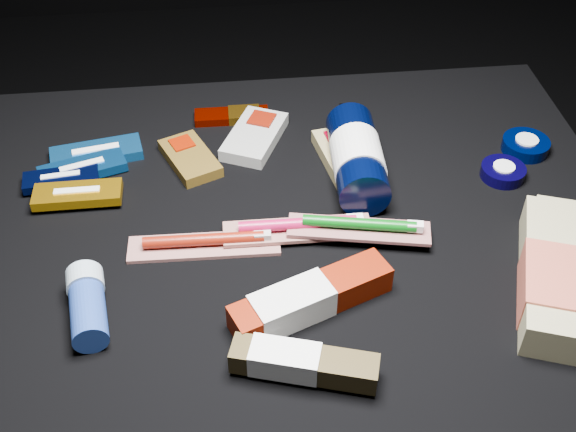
{
  "coord_description": "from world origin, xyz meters",
  "views": [
    {
      "loc": [
        -0.06,
        -0.7,
        1.07
      ],
      "look_at": [
        0.01,
        0.01,
        0.42
      ],
      "focal_mm": 45.0,
      "sensor_mm": 36.0,
      "label": 1
    }
  ],
  "objects": [
    {
      "name": "luna_bar_1",
      "position": [
        -0.27,
        0.16,
        0.41
      ],
      "size": [
        0.13,
        0.08,
        0.02
      ],
      "rotation": [
        0.0,
        0.0,
        0.31
      ],
      "color": "#0E498E",
      "rests_on": "cloth_table"
    },
    {
      "name": "cloth_table",
      "position": [
        0.0,
        0.0,
        0.2
      ],
      "size": [
        0.98,
        0.78,
        0.4
      ],
      "primitive_type": "cube",
      "color": "black",
      "rests_on": "ground"
    },
    {
      "name": "clif_bar_2",
      "position": [
        0.12,
        0.15,
        0.41
      ],
      "size": [
        0.09,
        0.14,
        0.02
      ],
      "rotation": [
        0.0,
        0.0,
        0.17
      ],
      "color": "#968752",
      "rests_on": "cloth_table"
    },
    {
      "name": "toothbrush_pack_1",
      "position": [
        0.03,
        -0.01,
        0.42
      ],
      "size": [
        0.2,
        0.05,
        0.02
      ],
      "rotation": [
        0.0,
        0.0,
        -0.02
      ],
      "color": "#A49C99",
      "rests_on": "cloth_table"
    },
    {
      "name": "ground",
      "position": [
        0.0,
        0.0,
        0.0
      ],
      "size": [
        3.0,
        3.0,
        0.0
      ],
      "primitive_type": "plane",
      "color": "black",
      "rests_on": "ground"
    },
    {
      "name": "luna_bar_0",
      "position": [
        -0.26,
        0.19,
        0.41
      ],
      "size": [
        0.14,
        0.07,
        0.02
      ],
      "rotation": [
        0.0,
        0.0,
        0.18
      ],
      "color": "#155FA9",
      "rests_on": "cloth_table"
    },
    {
      "name": "clif_bar_0",
      "position": [
        -0.12,
        0.17,
        0.41
      ],
      "size": [
        0.1,
        0.12,
        0.02
      ],
      "rotation": [
        0.0,
        0.0,
        0.41
      ],
      "color": "#533D13",
      "rests_on": "cloth_table"
    },
    {
      "name": "cream_tin_upper",
      "position": [
        0.39,
        0.14,
        0.41
      ],
      "size": [
        0.07,
        0.07,
        0.02
      ],
      "rotation": [
        0.0,
        0.0,
        -0.29
      ],
      "color": "black",
      "rests_on": "cloth_table"
    },
    {
      "name": "luna_bar_3",
      "position": [
        -0.27,
        0.09,
        0.41
      ],
      "size": [
        0.12,
        0.05,
        0.02
      ],
      "rotation": [
        0.0,
        0.0,
        0.0
      ],
      "color": "#C7880D",
      "rests_on": "cloth_table"
    },
    {
      "name": "bodywash_bottle",
      "position": [
        0.33,
        -0.14,
        0.42
      ],
      "size": [
        0.16,
        0.25,
        0.05
      ],
      "rotation": [
        0.0,
        0.0,
        -0.35
      ],
      "color": "tan",
      "rests_on": "cloth_table"
    },
    {
      "name": "lotion_bottle",
      "position": [
        0.13,
        0.11,
        0.44
      ],
      "size": [
        0.08,
        0.23,
        0.07
      ],
      "rotation": [
        0.0,
        0.0,
        -0.05
      ],
      "color": "black",
      "rests_on": "cloth_table"
    },
    {
      "name": "toothpaste_carton_red",
      "position": [
        0.02,
        -0.14,
        0.42
      ],
      "size": [
        0.21,
        0.12,
        0.04
      ],
      "rotation": [
        0.0,
        0.0,
        0.39
      ],
      "color": "#721402",
      "rests_on": "cloth_table"
    },
    {
      "name": "cream_tin_lower",
      "position": [
        0.34,
        0.08,
        0.41
      ],
      "size": [
        0.06,
        0.06,
        0.02
      ],
      "rotation": [
        0.0,
        0.0,
        -0.36
      ],
      "color": "black",
      "rests_on": "cloth_table"
    },
    {
      "name": "clif_bar_1",
      "position": [
        -0.01,
        0.21,
        0.41
      ],
      "size": [
        0.12,
        0.14,
        0.02
      ],
      "rotation": [
        0.0,
        0.0,
        -0.43
      ],
      "color": "#A2A39D",
      "rests_on": "cloth_table"
    },
    {
      "name": "deodorant_stick",
      "position": [
        -0.24,
        -0.12,
        0.42
      ],
      "size": [
        0.06,
        0.11,
        0.05
      ],
      "rotation": [
        0.0,
        0.0,
        0.16
      ],
      "color": "navy",
      "rests_on": "cloth_table"
    },
    {
      "name": "luna_bar_2",
      "position": [
        -0.3,
        0.13,
        0.41
      ],
      "size": [
        0.11,
        0.05,
        0.01
      ],
      "rotation": [
        0.0,
        0.0,
        0.11
      ],
      "color": "black",
      "rests_on": "cloth_table"
    },
    {
      "name": "toothbrush_pack_0",
      "position": [
        -0.1,
        -0.02,
        0.41
      ],
      "size": [
        0.2,
        0.05,
        0.02
      ],
      "rotation": [
        0.0,
        0.0,
        -0.03
      ],
      "color": "#B2ACA5",
      "rests_on": "cloth_table"
    },
    {
      "name": "toothbrush_pack_2",
      "position": [
        0.11,
        -0.02,
        0.42
      ],
      "size": [
        0.19,
        0.08,
        0.02
      ],
      "rotation": [
        0.0,
        0.0,
        -0.2
      ],
      "color": "#A69E9A",
      "rests_on": "cloth_table"
    },
    {
      "name": "toothpaste_carton_green",
      "position": [
        -0.0,
        -0.23,
        0.42
      ],
      "size": [
        0.17,
        0.08,
        0.03
      ],
      "rotation": [
        0.0,
        0.0,
        -0.3
      ],
      "color": "#3B2F14",
      "rests_on": "cloth_table"
    },
    {
      "name": "power_bar",
      "position": [
        -0.04,
        0.27,
        0.41
      ],
      "size": [
        0.12,
        0.04,
        0.01
      ],
      "rotation": [
        0.0,
        0.0,
        -0.01
      ],
      "color": "#6E0900",
      "rests_on": "cloth_table"
    }
  ]
}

